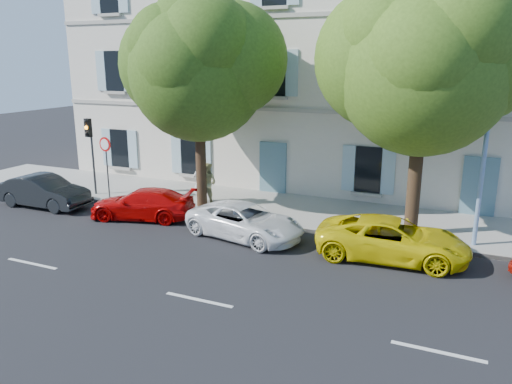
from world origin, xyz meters
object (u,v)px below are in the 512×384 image
at_px(traffic_light, 90,140).
at_px(pedestrian_b, 207,183).
at_px(tree_right, 424,69).
at_px(car_white_coupe, 245,221).
at_px(pedestrian_a, 200,183).
at_px(road_sign, 106,154).
at_px(street_lamp, 489,118).
at_px(car_dark_sedan, 44,191).
at_px(car_red_coupe, 142,204).
at_px(car_yellow_supercar, 393,239).
at_px(tree_left, 198,72).

relative_size(traffic_light, pedestrian_b, 1.97).
distance_m(tree_right, traffic_light, 14.43).
bearing_deg(car_white_coupe, pedestrian_a, 61.50).
distance_m(road_sign, pedestrian_a, 4.35).
xyz_separation_m(pedestrian_a, pedestrian_b, (0.38, -0.02, 0.04)).
bearing_deg(street_lamp, car_white_coupe, -165.46).
bearing_deg(car_dark_sedan, pedestrian_a, -64.24).
bearing_deg(car_red_coupe, car_dark_sedan, -100.26).
xyz_separation_m(car_yellow_supercar, tree_right, (0.29, 2.26, 5.21)).
distance_m(street_lamp, pedestrian_a, 11.64).
bearing_deg(tree_right, street_lamp, -10.89).
xyz_separation_m(car_white_coupe, road_sign, (-7.58, 1.78, 1.53)).
bearing_deg(pedestrian_b, tree_left, 94.58).
xyz_separation_m(car_white_coupe, car_yellow_supercar, (5.12, 0.10, 0.06)).
distance_m(tree_right, pedestrian_b, 9.88).
xyz_separation_m(traffic_light, road_sign, (1.08, -0.27, -0.54)).
bearing_deg(car_dark_sedan, traffic_light, -24.62).
bearing_deg(pedestrian_a, car_yellow_supercar, 153.40).
distance_m(car_dark_sedan, pedestrian_a, 6.73).
distance_m(car_dark_sedan, pedestrian_b, 7.06).
height_order(tree_right, pedestrian_b, tree_right).
xyz_separation_m(tree_left, road_sign, (-4.40, -0.67, -3.54)).
relative_size(car_dark_sedan, street_lamp, 0.55).
distance_m(tree_left, road_sign, 5.69).
relative_size(car_dark_sedan, pedestrian_b, 2.35).
distance_m(car_white_coupe, car_yellow_supercar, 5.12).
distance_m(car_white_coupe, pedestrian_a, 4.66).
xyz_separation_m(car_yellow_supercar, street_lamp, (2.39, 1.85, 3.76)).
relative_size(car_red_coupe, car_white_coupe, 0.96).
bearing_deg(car_yellow_supercar, car_white_coupe, 87.39).
height_order(road_sign, pedestrian_a, road_sign).
distance_m(car_yellow_supercar, tree_left, 9.98).
height_order(car_yellow_supercar, tree_left, tree_left).
bearing_deg(tree_right, car_dark_sedan, -171.02).
bearing_deg(traffic_light, car_white_coupe, -13.31).
relative_size(car_white_coupe, road_sign, 1.58).
bearing_deg(tree_left, road_sign, -171.30).
bearing_deg(car_white_coupe, pedestrian_b, 58.51).
height_order(car_red_coupe, road_sign, road_sign).
relative_size(street_lamp, pedestrian_a, 4.46).
relative_size(car_red_coupe, pedestrian_a, 2.47).
xyz_separation_m(traffic_light, street_lamp, (16.17, -0.10, 1.75)).
bearing_deg(car_yellow_supercar, car_dark_sedan, 86.73).
bearing_deg(traffic_light, street_lamp, -0.36).
distance_m(car_dark_sedan, road_sign, 3.05).
bearing_deg(car_white_coupe, car_dark_sedan, 101.58).
relative_size(car_white_coupe, tree_left, 0.51).
bearing_deg(pedestrian_b, tree_right, -179.58).
relative_size(car_dark_sedan, car_red_coupe, 0.99).
distance_m(road_sign, street_lamp, 15.26).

